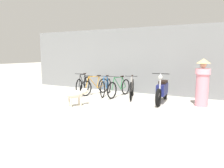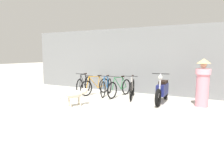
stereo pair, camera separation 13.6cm
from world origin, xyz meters
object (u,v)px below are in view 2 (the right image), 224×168
motorcycle (162,91)px  stray_dog (77,94)px  bicycle_2 (106,87)px  bicycle_0 (84,85)px  bicycle_1 (96,86)px  bicycle_3 (120,88)px  bicycle_4 (132,89)px  person_in_robes (203,82)px

motorcycle → stray_dog: bearing=-56.5°
bicycle_2 → stray_dog: bearing=-13.4°
bicycle_0 → bicycle_2: bicycle_0 is taller
bicycle_1 → bicycle_3: 1.14m
bicycle_3 → bicycle_4: (0.59, -0.06, 0.02)m
person_in_robes → bicycle_4: bearing=-27.0°
bicycle_0 → bicycle_3: 1.80m
bicycle_1 → person_in_robes: (4.31, -0.15, 0.48)m
bicycle_2 → bicycle_4: bicycle_4 is taller
bicycle_1 → bicycle_4: bearing=102.6°
bicycle_0 → person_in_robes: size_ratio=1.03×
stray_dog → person_in_robes: bearing=-35.2°
motorcycle → bicycle_2: bearing=-100.2°
motorcycle → person_in_robes: size_ratio=1.26×
bicycle_2 → person_in_robes: (3.78, -0.17, 0.47)m
bicycle_1 → bicycle_2: 0.53m
bicycle_2 → bicycle_3: size_ratio=0.94×
motorcycle → bicycle_3: bearing=-103.0°
person_in_robes → bicycle_2: bearing=-26.4°
bicycle_3 → stray_dog: bearing=-8.9°
bicycle_1 → bicycle_4: size_ratio=1.00×
bicycle_1 → motorcycle: motorcycle is taller
person_in_robes → bicycle_1: bearing=-25.9°
person_in_robes → bicycle_3: bearing=-27.6°
person_in_robes → stray_dog: bearing=3.8°
bicycle_2 → bicycle_0: bearing=-107.1°
bicycle_4 → stray_dog: bicycle_4 is taller
bicycle_0 → motorcycle: bearing=70.9°
bicycle_4 → motorcycle: size_ratio=0.85×
bicycle_3 → bicycle_4: 0.59m
bicycle_0 → bicycle_2: size_ratio=0.99×
bicycle_4 → person_in_robes: (2.59, -0.14, 0.45)m
bicycle_4 → stray_dog: bearing=-47.1°
person_in_robes → bicycle_0: bearing=-26.2°
stray_dog → person_in_robes: size_ratio=0.59×
bicycle_2 → stray_dog: bicycle_2 is taller
bicycle_4 → stray_dog: 2.36m
bicycle_1 → stray_dog: bicycle_1 is taller
bicycle_0 → bicycle_4: size_ratio=0.97×
bicycle_2 → motorcycle: (2.45, -0.22, 0.08)m
bicycle_0 → stray_dog: bicycle_0 is taller
bicycle_0 → bicycle_1: (0.66, -0.05, -0.02)m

